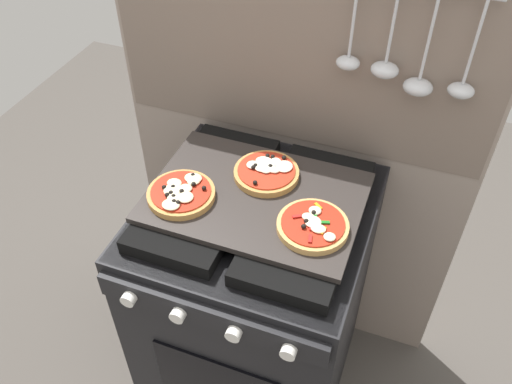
# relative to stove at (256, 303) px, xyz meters

# --- Properties ---
(ground_plane) EXTENTS (4.00, 4.00, 0.00)m
(ground_plane) POSITION_rel_stove_xyz_m (0.00, 0.00, -0.45)
(ground_plane) COLOR #4C4742
(kitchen_backsplash) EXTENTS (1.10, 0.09, 1.55)m
(kitchen_backsplash) POSITION_rel_stove_xyz_m (0.00, 0.34, 0.34)
(kitchen_backsplash) COLOR gray
(kitchen_backsplash) RESTS_ON ground_plane
(stove) EXTENTS (0.60, 0.64, 0.90)m
(stove) POSITION_rel_stove_xyz_m (0.00, 0.00, 0.00)
(stove) COLOR black
(stove) RESTS_ON ground_plane
(baking_tray) EXTENTS (0.54, 0.38, 0.02)m
(baking_tray) POSITION_rel_stove_xyz_m (0.00, 0.00, 0.46)
(baking_tray) COLOR #2D2826
(baking_tray) RESTS_ON stove
(pizza_left) EXTENTS (0.17, 0.17, 0.03)m
(pizza_left) POSITION_rel_stove_xyz_m (-0.17, -0.07, 0.48)
(pizza_left) COLOR #C18947
(pizza_left) RESTS_ON baking_tray
(pizza_right) EXTENTS (0.17, 0.17, 0.03)m
(pizza_right) POSITION_rel_stove_xyz_m (0.17, -0.06, 0.48)
(pizza_right) COLOR tan
(pizza_right) RESTS_ON baking_tray
(pizza_center) EXTENTS (0.17, 0.17, 0.03)m
(pizza_center) POSITION_rel_stove_xyz_m (0.00, 0.08, 0.48)
(pizza_center) COLOR #C18947
(pizza_center) RESTS_ON baking_tray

